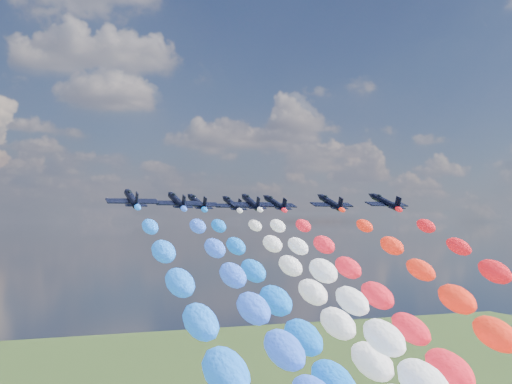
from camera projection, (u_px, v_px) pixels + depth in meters
name	position (u px, v px, depth m)	size (l,w,h in m)	color
jet_0	(132.00, 199.00, 124.05)	(9.32, 12.49, 2.75)	black
jet_1	(177.00, 201.00, 136.95)	(9.32, 12.49, 2.75)	black
jet_2	(197.00, 202.00, 146.59)	(9.32, 12.49, 2.75)	black
jet_3	(251.00, 202.00, 146.34)	(9.32, 12.49, 2.75)	black
jet_4	(232.00, 204.00, 159.53)	(9.32, 12.49, 2.75)	black
jet_5	(275.00, 203.00, 154.25)	(9.32, 12.49, 2.75)	black
jet_6	(331.00, 203.00, 148.72)	(9.32, 12.49, 2.75)	black
jet_7	(385.00, 202.00, 144.67)	(9.32, 12.49, 2.75)	black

